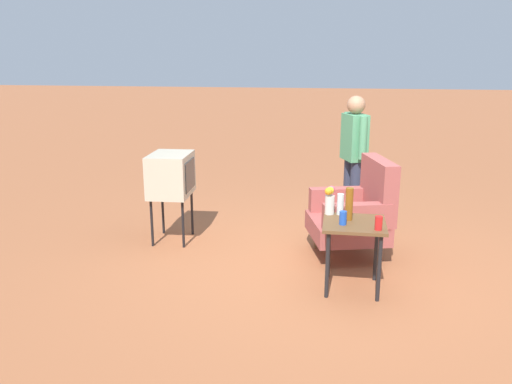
% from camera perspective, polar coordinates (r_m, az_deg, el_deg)
% --- Properties ---
extents(ground_plane, '(60.00, 60.00, 0.00)m').
position_cam_1_polar(ground_plane, '(5.49, 7.94, -7.82)').
color(ground_plane, '#A05B38').
extents(armchair, '(0.94, 0.95, 1.06)m').
position_cam_1_polar(armchair, '(5.59, 11.08, -2.14)').
color(armchair, brown).
rests_on(armchair, ground).
extents(side_table, '(0.56, 0.56, 0.65)m').
position_cam_1_polar(side_table, '(4.78, 10.75, -4.40)').
color(side_table, black).
rests_on(side_table, ground).
extents(tv_on_stand, '(0.62, 0.48, 1.03)m').
position_cam_1_polar(tv_on_stand, '(5.96, -9.37, 1.84)').
color(tv_on_stand, black).
rests_on(tv_on_stand, ground).
extents(person_standing, '(0.53, 0.34, 1.64)m').
position_cam_1_polar(person_standing, '(6.46, 10.74, 4.19)').
color(person_standing, '#2D3347').
rests_on(person_standing, ground).
extents(bottle_tall_amber, '(0.07, 0.07, 0.30)m').
position_cam_1_polar(bottle_tall_amber, '(4.76, 10.24, -1.31)').
color(bottle_tall_amber, brown).
rests_on(bottle_tall_amber, side_table).
extents(bottle_short_clear, '(0.06, 0.06, 0.20)m').
position_cam_1_polar(bottle_short_clear, '(4.92, 9.29, -1.34)').
color(bottle_short_clear, silver).
rests_on(bottle_short_clear, side_table).
extents(soda_can_red, '(0.07, 0.07, 0.12)m').
position_cam_1_polar(soda_can_red, '(4.57, 13.38, -3.35)').
color(soda_can_red, red).
rests_on(soda_can_red, side_table).
extents(soda_can_blue, '(0.07, 0.07, 0.12)m').
position_cam_1_polar(soda_can_blue, '(4.65, 9.58, -2.83)').
color(soda_can_blue, blue).
rests_on(soda_can_blue, side_table).
extents(flower_vase, '(0.15, 0.10, 0.27)m').
position_cam_1_polar(flower_vase, '(4.91, 8.15, -0.76)').
color(flower_vase, silver).
rests_on(flower_vase, side_table).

